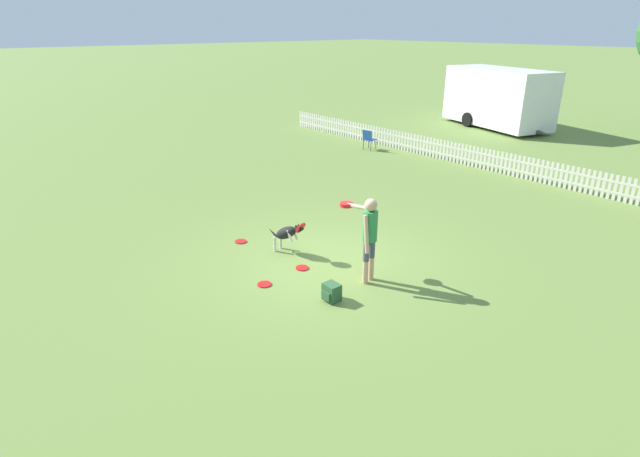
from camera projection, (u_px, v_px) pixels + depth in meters
ground_plane at (328, 263)px, 10.52m from camera, size 240.00×240.00×0.00m
handler_person at (368, 229)px, 9.40m from camera, size 1.09×0.49×1.70m
leaping_dog at (287, 233)px, 10.77m from camera, size 1.05×0.44×0.82m
frisbee_near_handler at (241, 241)px, 11.51m from camera, size 0.27×0.27×0.02m
frisbee_near_dog at (264, 284)px, 9.62m from camera, size 0.27×0.27×0.02m
frisbee_midfield at (302, 268)px, 10.27m from camera, size 0.27×0.27×0.02m
backpack_on_grass at (331, 292)px, 9.03m from camera, size 0.30×0.28×0.33m
picket_fence at (542, 171)px, 15.68m from camera, size 24.82×0.04×0.74m
folding_chair_center at (369, 138)px, 19.77m from camera, size 0.49×0.51×0.80m
equipment_trailer at (498, 97)px, 23.81m from camera, size 6.28×3.63×2.74m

